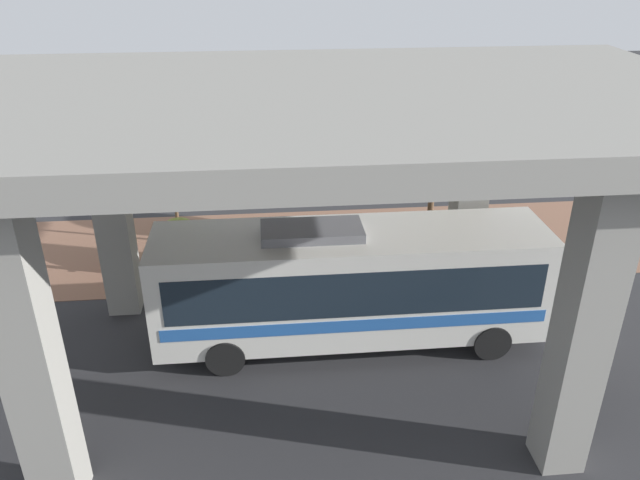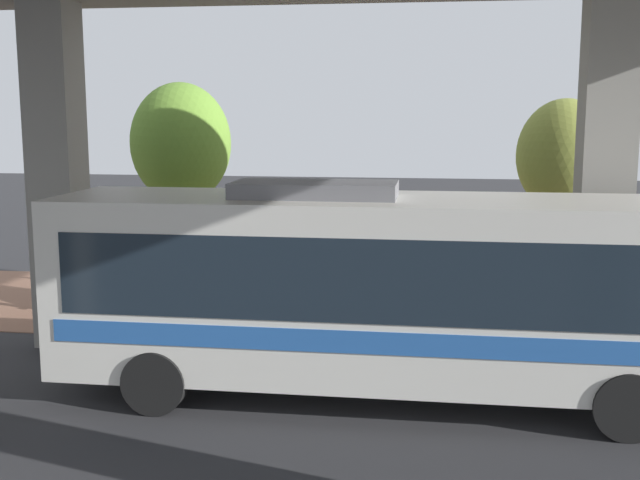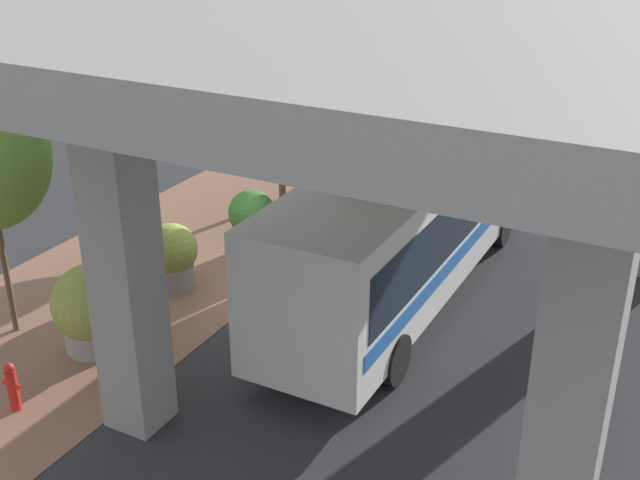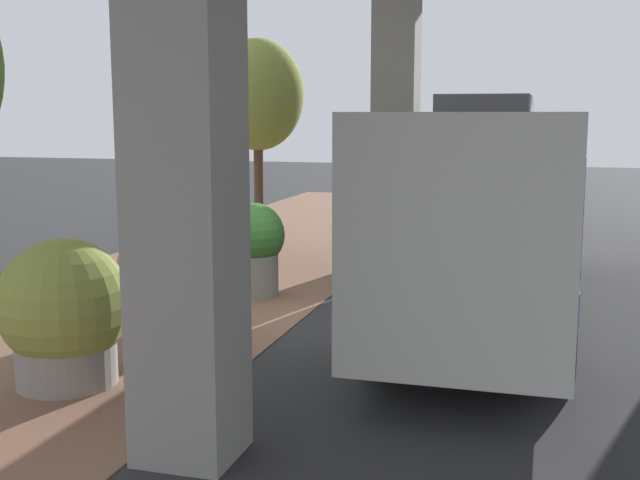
{
  "view_description": "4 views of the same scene",
  "coord_description": "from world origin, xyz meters",
  "px_view_note": "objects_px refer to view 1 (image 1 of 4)",
  "views": [
    {
      "loc": [
        16.86,
        -0.85,
        10.19
      ],
      "look_at": [
        1.68,
        0.61,
        2.57
      ],
      "focal_mm": 35.0,
      "sensor_mm": 36.0,
      "label": 1
    },
    {
      "loc": [
        15.16,
        2.16,
        4.61
      ],
      "look_at": [
        -0.94,
        -0.16,
        1.96
      ],
      "focal_mm": 45.0,
      "sensor_mm": 36.0,
      "label": 2
    },
    {
      "loc": [
        8.59,
        -13.7,
        8.65
      ],
      "look_at": [
        0.56,
        1.4,
        0.81
      ],
      "focal_mm": 45.0,
      "sensor_mm": 36.0,
      "label": 3
    },
    {
      "loc": [
        3.69,
        -11.77,
        3.24
      ],
      "look_at": [
        0.13,
        0.61,
        1.21
      ],
      "focal_mm": 45.0,
      "sensor_mm": 36.0,
      "label": 4
    }
  ],
  "objects_px": {
    "planter_middle": "(337,243)",
    "planter_back": "(180,244)",
    "planter_front": "(265,240)",
    "bus": "(351,280)",
    "street_tree_near": "(169,141)",
    "street_tree_far": "(436,150)",
    "fire_hydrant": "(111,260)"
  },
  "relations": [
    {
      "from": "planter_middle",
      "to": "planter_back",
      "type": "bearing_deg",
      "value": -94.84
    },
    {
      "from": "street_tree_far",
      "to": "fire_hydrant",
      "type": "bearing_deg",
      "value": -85.38
    },
    {
      "from": "planter_middle",
      "to": "street_tree_far",
      "type": "bearing_deg",
      "value": 108.57
    },
    {
      "from": "planter_middle",
      "to": "street_tree_near",
      "type": "height_order",
      "value": "street_tree_near"
    },
    {
      "from": "planter_back",
      "to": "street_tree_near",
      "type": "height_order",
      "value": "street_tree_near"
    },
    {
      "from": "planter_front",
      "to": "street_tree_near",
      "type": "xyz_separation_m",
      "value": [
        -1.7,
        -3.1,
        3.02
      ]
    },
    {
      "from": "street_tree_near",
      "to": "fire_hydrant",
      "type": "bearing_deg",
      "value": -43.01
    },
    {
      "from": "fire_hydrant",
      "to": "planter_front",
      "type": "height_order",
      "value": "planter_front"
    },
    {
      "from": "planter_back",
      "to": "street_tree_far",
      "type": "bearing_deg",
      "value": 94.73
    },
    {
      "from": "planter_middle",
      "to": "street_tree_far",
      "type": "distance_m",
      "value": 4.51
    },
    {
      "from": "planter_back",
      "to": "bus",
      "type": "bearing_deg",
      "value": 47.64
    },
    {
      "from": "fire_hydrant",
      "to": "planter_front",
      "type": "bearing_deg",
      "value": 94.47
    },
    {
      "from": "planter_back",
      "to": "street_tree_near",
      "type": "distance_m",
      "value": 3.52
    },
    {
      "from": "planter_back",
      "to": "street_tree_near",
      "type": "xyz_separation_m",
      "value": [
        -1.93,
        -0.29,
        2.93
      ]
    },
    {
      "from": "bus",
      "to": "street_tree_far",
      "type": "height_order",
      "value": "street_tree_far"
    },
    {
      "from": "fire_hydrant",
      "to": "planter_middle",
      "type": "xyz_separation_m",
      "value": [
        0.27,
        7.39,
        0.41
      ]
    },
    {
      "from": "bus",
      "to": "fire_hydrant",
      "type": "relative_size",
      "value": 10.64
    },
    {
      "from": "bus",
      "to": "fire_hydrant",
      "type": "height_order",
      "value": "bus"
    },
    {
      "from": "planter_front",
      "to": "planter_back",
      "type": "height_order",
      "value": "planter_back"
    },
    {
      "from": "planter_front",
      "to": "planter_back",
      "type": "xyz_separation_m",
      "value": [
        0.23,
        -2.81,
        0.09
      ]
    },
    {
      "from": "planter_front",
      "to": "planter_middle",
      "type": "bearing_deg",
      "value": 74.12
    },
    {
      "from": "bus",
      "to": "street_tree_near",
      "type": "xyz_separation_m",
      "value": [
        -6.5,
        -5.3,
        1.91
      ]
    },
    {
      "from": "planter_front",
      "to": "street_tree_far",
      "type": "bearing_deg",
      "value": 94.75
    },
    {
      "from": "planter_front",
      "to": "planter_middle",
      "type": "distance_m",
      "value": 2.44
    },
    {
      "from": "planter_middle",
      "to": "planter_back",
      "type": "relative_size",
      "value": 0.94
    },
    {
      "from": "planter_front",
      "to": "planter_middle",
      "type": "height_order",
      "value": "planter_middle"
    },
    {
      "from": "fire_hydrant",
      "to": "planter_front",
      "type": "xyz_separation_m",
      "value": [
        -0.39,
        5.05,
        0.3
      ]
    },
    {
      "from": "fire_hydrant",
      "to": "street_tree_near",
      "type": "relative_size",
      "value": 0.18
    },
    {
      "from": "bus",
      "to": "street_tree_near",
      "type": "relative_size",
      "value": 1.95
    },
    {
      "from": "fire_hydrant",
      "to": "street_tree_far",
      "type": "relative_size",
      "value": 0.2
    },
    {
      "from": "street_tree_far",
      "to": "street_tree_near",
      "type": "bearing_deg",
      "value": -97.85
    },
    {
      "from": "bus",
      "to": "planter_front",
      "type": "bearing_deg",
      "value": -155.33
    }
  ]
}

